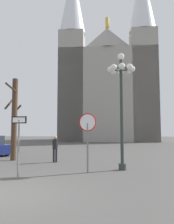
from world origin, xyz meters
name	(u,v)px	position (x,y,z in m)	size (l,w,h in m)	color
ground_plane	(1,195)	(0.00, 0.00, 0.00)	(120.00, 120.00, 0.00)	#514F4C
cathedral	(107,84)	(3.09, 33.43, 10.36)	(16.87, 12.50, 32.34)	gray
stop_sign	(88,130)	(2.25, 3.66, 1.91)	(0.82, 0.24, 2.70)	slate
one_way_arrow_sign	(19,139)	(-0.35, 2.06, 1.58)	(0.64, 0.10, 2.47)	slate
street_lamp	(121,90)	(3.86, 4.48, 3.93)	(1.39, 1.39, 5.78)	#2D3833
bare_tree	(14,118)	(-2.88, 7.27, 2.72)	(0.93, 1.07, 5.28)	#473323
pedestrian_walking	(55,146)	(0.01, 6.66, 0.95)	(0.32, 0.32, 1.58)	black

